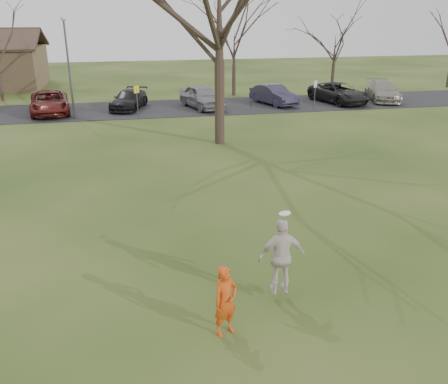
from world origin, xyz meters
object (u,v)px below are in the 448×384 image
Objects in this scene: car_4 at (202,97)px; car_6 at (339,93)px; car_2 at (50,102)px; lamp_post at (67,55)px; car_7 at (383,91)px; catching_play at (282,256)px; car_3 at (129,100)px; car_5 at (274,95)px; big_tree at (219,0)px; player_defender at (225,301)px.

car_4 is 0.89× the size of car_6.
car_6 is (20.64, -0.13, -0.01)m from car_2.
lamp_post is (-8.59, -2.04, 3.14)m from car_4.
car_7 is (14.04, 0.19, -0.08)m from car_4.
car_6 is at bearing 63.03° from catching_play.
car_6 reaches higher than car_7.
lamp_post reaches higher than car_7.
car_3 is 2.18× the size of catching_play.
car_4 is at bearing 13.35° from lamp_post.
catching_play reaches higher than car_5.
car_2 is 1.13× the size of car_4.
car_6 is 2.57× the size of catching_play.
car_5 is 8.68m from car_7.
car_2 reaches higher than car_5.
catching_play is 15.75m from big_tree.
player_defender is 0.30× the size of car_2.
car_7 is 0.35× the size of big_tree.
lamp_post is (-13.94, -2.31, 3.22)m from car_5.
car_5 is 0.68× the size of lamp_post.
car_6 is at bearing 6.15° from lamp_post.
car_3 is 10.45m from car_5.
player_defender is 25.80m from car_3.
car_7 is 22.96m from lamp_post.
car_7 is at bearing 56.69° from catching_play.
big_tree is (4.50, -10.22, 6.32)m from car_3.
car_7 is 2.41× the size of catching_play.
player_defender is at bearing -148.04° from catching_play.
car_6 is at bearing -8.08° from car_2.
player_defender reaches higher than car_7.
big_tree reaches higher than car_3.
car_3 is 24.99m from catching_play.
car_5 is 0.82× the size of car_6.
car_2 is at bearing 160.62° from car_5.
catching_play is 0.32× the size of lamp_post.
car_6 reaches higher than car_3.
car_3 is 0.71× the size of lamp_post.
car_5 is at bearing 162.49° from car_6.
car_2 is at bearing 79.11° from player_defender.
player_defender is 0.79× the size of catching_play.
big_tree is at bearing -47.70° from car_3.
lamp_post reaches higher than player_defender.
car_6 is 27.06m from catching_play.
car_6 is (4.97, -0.27, 0.02)m from car_5.
car_4 is (3.47, 25.07, 0.03)m from player_defender.
catching_play is at bearing -126.56° from car_5.
car_2 reaches higher than car_3.
player_defender is 25.31m from car_4.
car_3 is 12.83m from big_tree.
catching_play reaches higher than player_defender.
car_2 is 1.19× the size of car_3.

